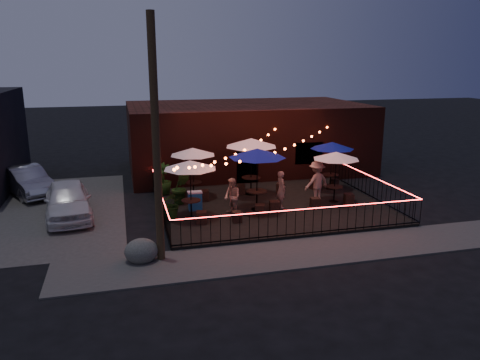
% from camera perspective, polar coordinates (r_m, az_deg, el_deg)
% --- Properties ---
extents(ground, '(110.00, 110.00, 0.00)m').
position_cam_1_polar(ground, '(19.73, 5.59, -5.07)').
color(ground, black).
rests_on(ground, ground).
extents(patio, '(10.00, 8.00, 0.15)m').
position_cam_1_polar(patio, '(21.50, 3.77, -3.18)').
color(patio, black).
rests_on(patio, ground).
extents(sidewalk, '(18.00, 2.50, 0.05)m').
position_cam_1_polar(sidewalk, '(16.92, 9.38, -8.51)').
color(sidewalk, '#3B3937').
rests_on(sidewalk, ground).
extents(brick_building, '(14.00, 8.00, 4.00)m').
position_cam_1_polar(brick_building, '(28.80, 0.76, 5.29)').
color(brick_building, '#34150E').
rests_on(brick_building, ground).
extents(utility_pole, '(0.26, 0.26, 8.00)m').
position_cam_1_polar(utility_pole, '(15.10, -10.19, 4.43)').
color(utility_pole, '#352415').
rests_on(utility_pole, ground).
extents(fence_front, '(10.00, 0.04, 1.04)m').
position_cam_1_polar(fence_front, '(17.76, 7.85, -5.12)').
color(fence_front, black).
rests_on(fence_front, patio).
extents(fence_left, '(0.04, 8.00, 1.04)m').
position_cam_1_polar(fence_left, '(20.37, -9.70, -2.62)').
color(fence_left, black).
rests_on(fence_left, patio).
extents(fence_right, '(0.04, 8.00, 1.04)m').
position_cam_1_polar(fence_right, '(23.34, 15.54, -0.76)').
color(fence_right, black).
rests_on(fence_right, patio).
extents(festoon_lights, '(10.02, 8.72, 1.32)m').
position_cam_1_polar(festoon_lights, '(20.32, 1.44, 2.94)').
color(festoon_lights, '#EF511F').
rests_on(festoon_lights, ground).
extents(cafe_table_0, '(2.64, 2.64, 2.45)m').
position_cam_1_polar(cafe_table_0, '(19.19, -6.11, 1.77)').
color(cafe_table_0, black).
rests_on(cafe_table_0, patio).
extents(cafe_table_1, '(2.59, 2.59, 2.40)m').
position_cam_1_polar(cafe_table_1, '(22.22, -5.78, 3.39)').
color(cafe_table_1, black).
rests_on(cafe_table_1, patio).
extents(cafe_table_2, '(3.28, 3.28, 2.74)m').
position_cam_1_polar(cafe_table_2, '(20.11, 2.11, 3.20)').
color(cafe_table_2, black).
rests_on(cafe_table_2, patio).
extents(cafe_table_3, '(2.81, 2.81, 2.78)m').
position_cam_1_polar(cafe_table_3, '(22.48, 1.38, 4.50)').
color(cafe_table_3, black).
rests_on(cafe_table_3, patio).
extents(cafe_table_4, '(2.18, 2.18, 2.36)m').
position_cam_1_polar(cafe_table_4, '(21.77, 11.64, 2.85)').
color(cafe_table_4, black).
rests_on(cafe_table_4, patio).
extents(cafe_table_5, '(2.75, 2.75, 2.43)m').
position_cam_1_polar(cafe_table_5, '(23.98, 11.17, 4.07)').
color(cafe_table_5, black).
rests_on(cafe_table_5, patio).
extents(bistro_chair_0, '(0.48, 0.48, 0.48)m').
position_cam_1_polar(bistro_chair_0, '(19.02, -4.72, -4.56)').
color(bistro_chair_0, black).
rests_on(bistro_chair_0, patio).
extents(bistro_chair_1, '(0.40, 0.40, 0.44)m').
position_cam_1_polar(bistro_chair_1, '(19.07, -0.39, -4.51)').
color(bistro_chair_1, black).
rests_on(bistro_chair_1, patio).
extents(bistro_chair_2, '(0.46, 0.46, 0.47)m').
position_cam_1_polar(bistro_chair_2, '(22.02, -7.16, -1.99)').
color(bistro_chair_2, black).
rests_on(bistro_chair_2, patio).
extents(bistro_chair_3, '(0.46, 0.46, 0.49)m').
position_cam_1_polar(bistro_chair_3, '(22.02, -4.39, -1.88)').
color(bistro_chair_3, black).
rests_on(bistro_chair_3, patio).
extents(bistro_chair_4, '(0.50, 0.50, 0.47)m').
position_cam_1_polar(bistro_chair_4, '(19.90, 2.43, -3.67)').
color(bistro_chair_4, black).
rests_on(bistro_chair_4, patio).
extents(bistro_chair_5, '(0.48, 0.48, 0.50)m').
position_cam_1_polar(bistro_chair_5, '(20.34, 4.21, -3.26)').
color(bistro_chair_5, black).
rests_on(bistro_chair_5, patio).
extents(bistro_chair_6, '(0.46, 0.46, 0.47)m').
position_cam_1_polar(bistro_chair_6, '(23.03, 0.11, -1.14)').
color(bistro_chair_6, black).
rests_on(bistro_chair_6, patio).
extents(bistro_chair_7, '(0.54, 0.54, 0.49)m').
position_cam_1_polar(bistro_chair_7, '(23.32, 4.96, -0.97)').
color(bistro_chair_7, black).
rests_on(bistro_chair_7, patio).
extents(bistro_chair_8, '(0.43, 0.43, 0.47)m').
position_cam_1_polar(bistro_chair_8, '(21.13, 9.14, -2.77)').
color(bistro_chair_8, black).
rests_on(bistro_chair_8, patio).
extents(bistro_chair_9, '(0.47, 0.47, 0.47)m').
position_cam_1_polar(bistro_chair_9, '(22.05, 13.12, -2.23)').
color(bistro_chair_9, black).
rests_on(bistro_chair_9, patio).
extents(bistro_chair_10, '(0.53, 0.53, 0.49)m').
position_cam_1_polar(bistro_chair_10, '(24.23, 9.10, -0.52)').
color(bistro_chair_10, black).
rests_on(bistro_chair_10, patio).
extents(bistro_chair_11, '(0.44, 0.44, 0.42)m').
position_cam_1_polar(bistro_chair_11, '(24.87, 11.41, -0.32)').
color(bistro_chair_11, black).
rests_on(bistro_chair_11, patio).
extents(patron_a, '(0.42, 0.62, 1.67)m').
position_cam_1_polar(patron_a, '(20.87, 5.03, -1.14)').
color(patron_a, '#DBA697').
rests_on(patron_a, patio).
extents(patron_b, '(0.85, 0.94, 1.59)m').
position_cam_1_polar(patron_b, '(19.81, -0.95, -2.06)').
color(patron_b, tan).
rests_on(patron_b, patio).
extents(patron_c, '(1.41, 1.05, 1.95)m').
position_cam_1_polar(patron_c, '(21.81, 9.32, -0.21)').
color(patron_c, tan).
rests_on(patron_c, patio).
extents(potted_shrub_a, '(1.39, 1.32, 1.21)m').
position_cam_1_polar(potted_shrub_a, '(19.65, -8.35, -2.91)').
color(potted_shrub_a, '#09350A').
rests_on(potted_shrub_a, patio).
extents(potted_shrub_b, '(0.87, 0.71, 1.54)m').
position_cam_1_polar(potted_shrub_b, '(21.51, -7.23, -0.90)').
color(potted_shrub_b, '#104011').
rests_on(potted_shrub_b, patio).
extents(potted_shrub_c, '(1.05, 1.05, 1.54)m').
position_cam_1_polar(potted_shrub_c, '(23.19, -9.40, 0.14)').
color(potted_shrub_c, '#1A3311').
rests_on(potted_shrub_c, patio).
extents(cooler, '(0.64, 0.47, 0.83)m').
position_cam_1_polar(cooler, '(20.65, -5.51, -2.52)').
color(cooler, '#1F65AB').
rests_on(cooler, patio).
extents(boulder, '(1.14, 1.03, 0.78)m').
position_cam_1_polar(boulder, '(16.07, -11.95, -8.49)').
color(boulder, '#40403C').
rests_on(boulder, ground).
extents(car_white, '(2.36, 4.74, 1.55)m').
position_cam_1_polar(car_white, '(21.23, -20.25, -2.31)').
color(car_white, silver).
rests_on(car_white, ground).
extents(car_silver, '(3.36, 4.55, 1.43)m').
position_cam_1_polar(car_silver, '(25.59, -24.52, -0.12)').
color(car_silver, '#A8A7B0').
rests_on(car_silver, ground).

